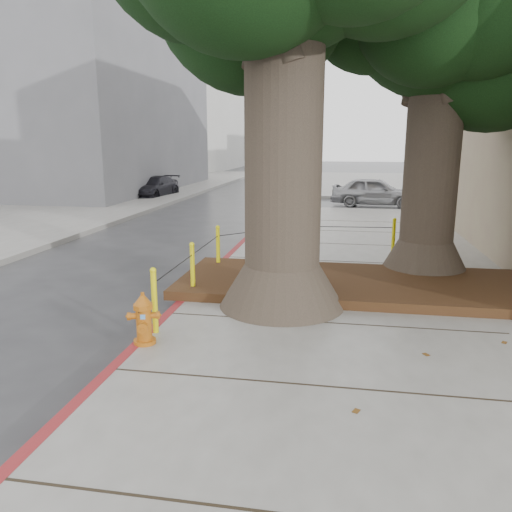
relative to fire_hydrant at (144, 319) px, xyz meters
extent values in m
plane|color=#28282B|center=(1.90, -0.80, -0.50)|extent=(140.00, 140.00, 0.00)
cube|color=slate|center=(7.90, 29.20, -0.42)|extent=(16.00, 20.00, 0.15)
cube|color=maroon|center=(-0.10, 1.70, -0.42)|extent=(0.14, 26.00, 0.16)
cube|color=black|center=(2.80, 3.10, -0.27)|extent=(6.40, 2.60, 0.16)
cube|color=slate|center=(-13.10, 21.20, 5.50)|extent=(12.00, 16.00, 12.00)
cube|color=silver|center=(-15.10, 44.20, 7.00)|extent=(12.00, 18.00, 15.00)
cone|color=#4C3F33|center=(1.60, 1.90, 0.00)|extent=(2.04, 2.04, 0.70)
cylinder|color=#4C3F33|center=(1.60, 1.90, 2.03)|extent=(1.20, 1.20, 4.22)
cone|color=#4C3F33|center=(4.20, 4.40, 0.00)|extent=(1.77, 1.77, 0.70)
cylinder|color=#4C3F33|center=(4.20, 4.40, 1.82)|extent=(1.04, 1.04, 3.84)
sphere|color=black|center=(5.30, 4.80, 4.49)|extent=(3.00, 3.00, 3.00)
cylinder|color=yellow|center=(0.00, 0.40, 0.10)|extent=(0.08, 0.08, 0.90)
sphere|color=yellow|center=(0.00, 0.40, 0.55)|extent=(0.09, 0.09, 0.09)
cylinder|color=yellow|center=(0.00, 2.20, 0.10)|extent=(0.08, 0.08, 0.90)
sphere|color=yellow|center=(0.00, 2.20, 0.55)|extent=(0.09, 0.09, 0.09)
cylinder|color=yellow|center=(0.00, 4.00, 0.10)|extent=(0.08, 0.08, 0.90)
sphere|color=yellow|center=(0.00, 4.00, 0.55)|extent=(0.09, 0.09, 0.09)
cylinder|color=yellow|center=(1.50, 5.50, 0.10)|extent=(0.08, 0.08, 0.90)
sphere|color=yellow|center=(1.50, 5.50, 0.55)|extent=(0.09, 0.09, 0.09)
cylinder|color=yellow|center=(3.70, 5.70, 0.10)|extent=(0.08, 0.08, 0.90)
sphere|color=yellow|center=(3.70, 5.70, 0.55)|extent=(0.09, 0.09, 0.09)
cylinder|color=black|center=(0.00, 1.30, 0.37)|extent=(0.02, 1.80, 0.02)
cylinder|color=black|center=(0.00, 3.10, 0.37)|extent=(0.02, 1.80, 0.02)
cylinder|color=black|center=(0.75, 4.75, 0.37)|extent=(1.51, 1.51, 0.02)
cylinder|color=black|center=(2.60, 5.60, 0.37)|extent=(2.20, 0.22, 0.02)
cylinder|color=#BF6313|center=(0.00, 0.00, -0.32)|extent=(0.37, 0.37, 0.06)
cylinder|color=#BF6313|center=(0.00, 0.00, -0.07)|extent=(0.25, 0.25, 0.46)
cylinder|color=#BF6313|center=(0.00, 0.00, 0.17)|extent=(0.33, 0.33, 0.06)
cone|color=#BF6313|center=(0.00, 0.00, 0.26)|extent=(0.31, 0.31, 0.13)
cylinder|color=#BF6313|center=(0.00, 0.00, 0.34)|extent=(0.06, 0.06, 0.05)
cylinder|color=#BF6313|center=(-0.12, -0.03, 0.04)|extent=(0.15, 0.12, 0.08)
cylinder|color=#BF6313|center=(0.11, 0.04, 0.04)|extent=(0.15, 0.12, 0.08)
cylinder|color=#BF6313|center=(0.03, -0.10, -0.07)|extent=(0.15, 0.16, 0.12)
cube|color=#5999D8|center=(0.03, -0.09, 0.06)|extent=(0.06, 0.02, 0.06)
imported|color=#999A9E|center=(3.89, 16.69, 0.15)|extent=(3.90, 1.89, 1.28)
imported|color=black|center=(-7.00, 18.37, 0.04)|extent=(1.89, 3.84, 1.07)
camera|label=1|loc=(2.53, -5.87, 2.27)|focal=35.00mm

